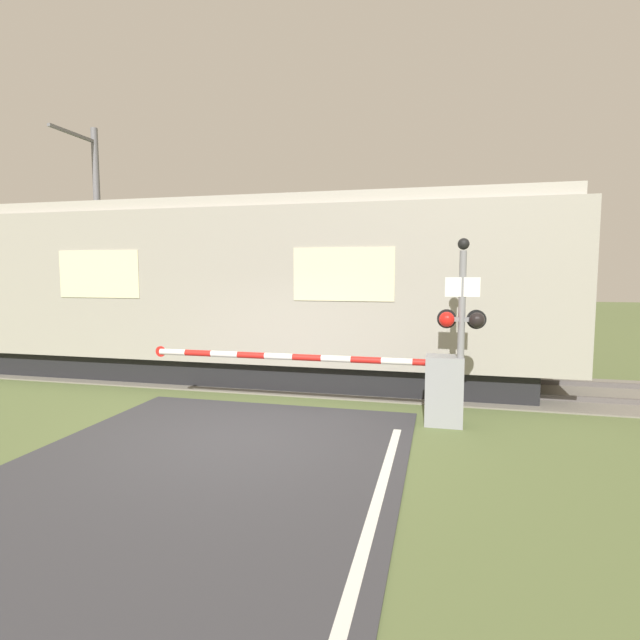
% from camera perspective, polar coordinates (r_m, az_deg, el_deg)
% --- Properties ---
extents(ground_plane, '(80.00, 80.00, 0.00)m').
position_cam_1_polar(ground_plane, '(7.73, -9.49, -13.38)').
color(ground_plane, '#5B6B3D').
extents(track_bed, '(36.00, 3.20, 0.13)m').
position_cam_1_polar(track_bed, '(11.62, -1.14, -6.78)').
color(track_bed, slate).
rests_on(track_bed, ground_plane).
extents(train, '(19.77, 3.02, 4.06)m').
position_cam_1_polar(train, '(13.18, -19.90, 3.35)').
color(train, black).
rests_on(train, ground_plane).
extents(crossing_barrier, '(5.54, 0.44, 1.14)m').
position_cam_1_polar(crossing_barrier, '(8.43, 10.95, -7.21)').
color(crossing_barrier, gray).
rests_on(crossing_barrier, ground_plane).
extents(signal_post, '(0.75, 0.26, 3.02)m').
position_cam_1_polar(signal_post, '(8.12, 15.87, -0.17)').
color(signal_post, gray).
rests_on(signal_post, ground_plane).
extents(catenary_pole, '(0.20, 1.90, 6.78)m').
position_cam_1_polar(catenary_pole, '(16.75, -24.08, 8.59)').
color(catenary_pole, slate).
rests_on(catenary_pole, ground_plane).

